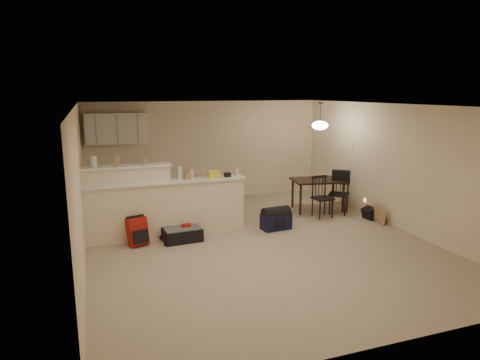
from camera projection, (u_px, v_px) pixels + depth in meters
name	position (u px, v px, depth m)	size (l,w,h in m)	color
room	(258.00, 176.00, 7.64)	(7.00, 7.02, 2.50)	#B9A68E
breakfast_bar	(153.00, 206.00, 8.10)	(3.08, 0.58, 1.39)	#F3E4C5
upper_cabinets	(116.00, 128.00, 9.85)	(1.40, 0.34, 0.70)	white
kitchen_counter	(129.00, 190.00, 10.10)	(1.80, 0.60, 0.90)	white
thermostat	(352.00, 145.00, 9.99)	(0.02, 0.12, 0.12)	beige
jar	(94.00, 162.00, 7.73)	(0.10, 0.10, 0.20)	silver
cereal_box	(117.00, 162.00, 7.86)	(0.10, 0.07, 0.16)	#A78256
small_box	(145.00, 161.00, 8.03)	(0.08, 0.06, 0.12)	#A78256
bottle_a	(180.00, 173.00, 8.07)	(0.07, 0.07, 0.26)	silver
bottle_b	(192.00, 175.00, 8.16)	(0.06, 0.06, 0.18)	silver
bag_lump	(214.00, 174.00, 8.30)	(0.22, 0.18, 0.14)	#A78256
pouch	(227.00, 175.00, 8.40)	(0.12, 0.10, 0.08)	#A78256
extra_item_x	(188.00, 176.00, 8.14)	(0.12, 0.10, 0.13)	#A78256
extra_item_y	(237.00, 172.00, 8.45)	(0.05, 0.05, 0.18)	silver
dining_table	(318.00, 183.00, 9.93)	(1.29, 0.97, 0.73)	black
pendant_lamp	(320.00, 125.00, 9.66)	(0.36, 0.36, 0.62)	brown
dining_chair_near	(323.00, 197.00, 9.41)	(0.40, 0.38, 0.91)	black
dining_chair_far	(339.00, 193.00, 9.67)	(0.42, 0.40, 0.96)	black
suitcase	(182.00, 235.00, 7.97)	(0.70, 0.45, 0.24)	black
red_backpack	(137.00, 232.00, 7.72)	(0.34, 0.21, 0.51)	#A51A12
navy_duffel	(276.00, 221.00, 8.63)	(0.58, 0.32, 0.32)	#13173B
black_daypack	(370.00, 213.00, 9.31)	(0.29, 0.20, 0.26)	black
cardboard_sheet	(379.00, 215.00, 9.01)	(0.46, 0.02, 0.35)	#A78256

